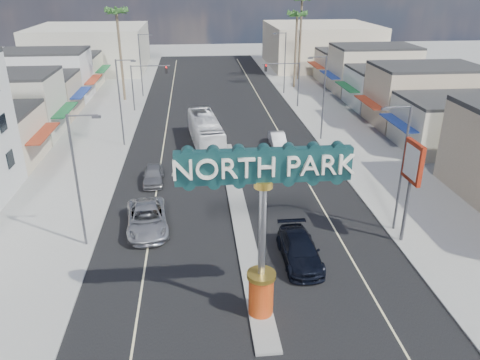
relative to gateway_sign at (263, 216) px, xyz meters
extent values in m
plane|color=gray|center=(0.00, 28.02, -5.93)|extent=(160.00, 160.00, 0.00)
cube|color=black|center=(0.00, 28.02, -5.92)|extent=(20.00, 120.00, 0.01)
cube|color=gray|center=(0.00, 12.02, -5.85)|extent=(1.30, 30.00, 0.16)
cube|color=gray|center=(-14.00, 28.02, -5.87)|extent=(8.00, 120.00, 0.12)
cube|color=gray|center=(14.00, 28.02, -5.87)|extent=(8.00, 120.00, 0.12)
cube|color=beige|center=(-24.00, 41.02, -2.93)|extent=(12.00, 42.00, 6.00)
cube|color=#B7B29E|center=(24.00, 41.02, -2.93)|extent=(12.00, 42.00, 6.00)
cube|color=#B7B29E|center=(-22.00, 73.02, -1.93)|extent=(20.00, 20.00, 8.00)
cube|color=beige|center=(22.00, 73.02, -1.93)|extent=(20.00, 20.00, 8.00)
cylinder|color=red|center=(0.00, 0.02, -4.67)|extent=(1.30, 1.30, 2.20)
cylinder|color=gold|center=(0.00, 0.02, -3.44)|extent=(1.50, 1.50, 0.25)
cylinder|color=#B7B7BC|center=(0.00, 0.02, -0.92)|extent=(0.36, 0.36, 4.80)
cylinder|color=gold|center=(0.00, 0.02, 1.66)|extent=(0.90, 0.90, 0.35)
cube|color=#0E2C2D|center=(0.00, 0.02, 2.58)|extent=(8.20, 0.50, 1.60)
cylinder|color=#47474C|center=(-11.00, 42.02, -2.93)|extent=(0.18, 0.18, 6.00)
cylinder|color=#47474C|center=(-8.50, 42.02, -0.03)|extent=(5.00, 0.12, 0.12)
cube|color=black|center=(-6.50, 42.02, -0.53)|extent=(0.32, 0.32, 1.00)
sphere|color=red|center=(-6.50, 41.84, -0.21)|extent=(0.22, 0.22, 0.22)
cylinder|color=#47474C|center=(11.00, 42.02, -2.93)|extent=(0.18, 0.18, 6.00)
cylinder|color=#47474C|center=(8.50, 42.02, -0.03)|extent=(5.00, 0.12, 0.12)
cube|color=black|center=(6.50, 42.02, -0.53)|extent=(0.32, 0.32, 1.00)
sphere|color=red|center=(6.50, 41.84, -0.21)|extent=(0.22, 0.22, 0.22)
cylinder|color=#47474C|center=(-10.60, 8.02, -1.43)|extent=(0.16, 0.16, 9.00)
cylinder|color=#47474C|center=(-9.70, 8.02, 2.97)|extent=(1.80, 0.10, 0.10)
cube|color=#47474C|center=(-8.90, 8.02, 2.87)|extent=(0.50, 0.22, 0.15)
cylinder|color=#47474C|center=(-10.60, 28.02, -1.43)|extent=(0.16, 0.16, 9.00)
cylinder|color=#47474C|center=(-9.70, 28.02, 2.97)|extent=(1.80, 0.10, 0.10)
cube|color=#47474C|center=(-8.90, 28.02, 2.87)|extent=(0.50, 0.22, 0.15)
cylinder|color=#47474C|center=(-10.60, 50.02, -1.43)|extent=(0.16, 0.16, 9.00)
cylinder|color=#47474C|center=(-9.70, 50.02, 2.97)|extent=(1.80, 0.10, 0.10)
cube|color=#47474C|center=(-8.90, 50.02, 2.87)|extent=(0.50, 0.22, 0.15)
cylinder|color=#47474C|center=(10.60, 8.02, -1.43)|extent=(0.16, 0.16, 9.00)
cylinder|color=#47474C|center=(9.70, 8.02, 2.97)|extent=(1.80, 0.10, 0.10)
cube|color=#47474C|center=(8.90, 8.02, 2.87)|extent=(0.50, 0.22, 0.15)
cylinder|color=#47474C|center=(10.60, 28.02, -1.43)|extent=(0.16, 0.16, 9.00)
cylinder|color=#47474C|center=(9.70, 28.02, 2.97)|extent=(1.80, 0.10, 0.10)
cube|color=#47474C|center=(8.90, 28.02, 2.87)|extent=(0.50, 0.22, 0.15)
cylinder|color=#47474C|center=(10.60, 50.02, -1.43)|extent=(0.16, 0.16, 9.00)
cylinder|color=#47474C|center=(9.70, 50.02, 2.97)|extent=(1.80, 0.10, 0.10)
cube|color=#47474C|center=(8.90, 50.02, 2.87)|extent=(0.50, 0.22, 0.15)
cylinder|color=brown|center=(-13.00, 48.02, 0.07)|extent=(0.36, 0.36, 12.00)
cylinder|color=brown|center=(13.00, 54.02, -0.43)|extent=(0.36, 0.36, 11.00)
cylinder|color=brown|center=(15.00, 60.02, 0.57)|extent=(0.36, 0.36, 13.00)
imported|color=#A5A6AA|center=(-6.69, 9.84, -5.09)|extent=(3.43, 6.31, 1.68)
imported|color=black|center=(3.12, 4.80, -5.13)|extent=(2.28, 5.54, 1.60)
imported|color=slate|center=(-6.84, 18.02, -5.20)|extent=(1.81, 4.29, 1.45)
imported|color=silver|center=(5.50, 26.36, -5.22)|extent=(1.56, 4.31, 1.41)
imported|color=white|center=(-2.00, 27.38, -4.40)|extent=(3.73, 11.21, 3.06)
cylinder|color=#47474C|center=(10.50, 6.47, -3.64)|extent=(0.22, 0.22, 4.34)
cube|color=maroon|center=(10.50, 6.47, -0.16)|extent=(0.34, 2.18, 2.61)
cube|color=white|center=(10.35, 6.47, -0.16)|extent=(0.07, 1.74, 2.06)
camera|label=1|loc=(-3.05, -19.67, 10.55)|focal=35.00mm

